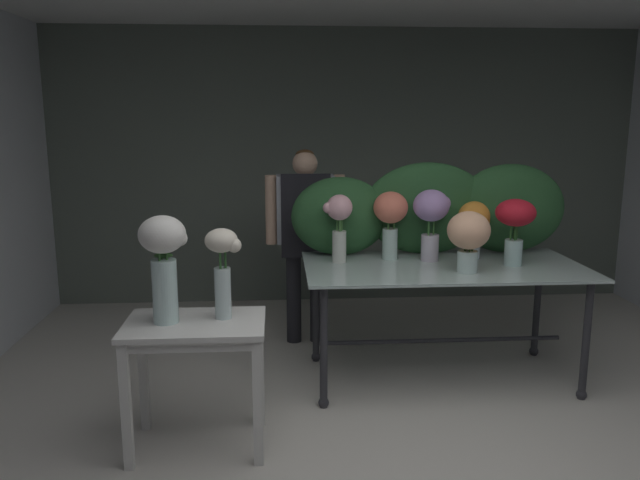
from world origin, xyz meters
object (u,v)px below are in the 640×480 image
florist (305,225)px  vase_crimson_ranunculus (515,221)px  vase_cream_lisianthus_tall (223,264)px  vase_sunset_dahlias (474,223)px  display_table_glass (443,282)px  vase_white_roses_tall (163,258)px  vase_lilac_stock (432,215)px  vase_blush_tulips (339,221)px  side_table_white (196,340)px  vase_peach_roses (468,235)px  vase_coral_lilies (391,215)px

florist → vase_crimson_ranunculus: size_ratio=3.46×
vase_cream_lisianthus_tall → vase_sunset_dahlias: bearing=29.4°
display_table_glass → vase_white_roses_tall: bearing=-155.2°
vase_lilac_stock → vase_cream_lisianthus_tall: (-1.38, -0.90, -0.12)m
vase_blush_tulips → vase_cream_lisianthus_tall: bearing=-129.3°
vase_lilac_stock → vase_white_roses_tall: vase_lilac_stock is taller
display_table_glass → side_table_white: display_table_glass is taller
display_table_glass → vase_crimson_ranunculus: size_ratio=4.18×
florist → vase_white_roses_tall: bearing=-117.1°
vase_white_roses_tall → side_table_white: bearing=-0.8°
vase_white_roses_tall → vase_cream_lisianthus_tall: bearing=8.8°
vase_cream_lisianthus_tall → vase_blush_tulips: bearing=50.7°
side_table_white → vase_blush_tulips: vase_blush_tulips is taller
vase_peach_roses → vase_white_roses_tall: vase_white_roses_tall is taller
vase_peach_roses → vase_blush_tulips: 0.88m
vase_crimson_ranunculus → vase_sunset_dahlias: bearing=131.3°
side_table_white → vase_white_roses_tall: 0.49m
vase_lilac_stock → vase_coral_lilies: bearing=166.4°
vase_sunset_dahlias → vase_peach_roses: bearing=-112.3°
display_table_glass → vase_lilac_stock: bearing=113.9°
vase_sunset_dahlias → vase_cream_lisianthus_tall: size_ratio=0.81×
vase_coral_lilies → vase_cream_lisianthus_tall: size_ratio=0.96×
vase_crimson_ranunculus → vase_blush_tulips: bearing=172.1°
vase_crimson_ranunculus → vase_white_roses_tall: bearing=-160.9°
vase_peach_roses → vase_cream_lisianthus_tall: size_ratio=0.80×
vase_crimson_ranunculus → vase_cream_lisianthus_tall: (-1.91, -0.72, -0.09)m
vase_sunset_dahlias → vase_lilac_stock: 0.34m
side_table_white → display_table_glass: bearing=27.0°
vase_white_roses_tall → florist: bearing=62.9°
display_table_glass → vase_coral_lilies: vase_coral_lilies is taller
florist → vase_white_roses_tall: florist is taller
vase_blush_tulips → vase_cream_lisianthus_tall: 1.15m
side_table_white → vase_crimson_ranunculus: size_ratio=1.67×
vase_crimson_ranunculus → vase_cream_lisianthus_tall: bearing=-159.3°
vase_coral_lilies → florist: bearing=133.0°
display_table_glass → vase_crimson_ranunculus: vase_crimson_ranunculus is taller
vase_sunset_dahlias → vase_crimson_ranunculus: size_ratio=0.90×
vase_lilac_stock → vase_cream_lisianthus_tall: bearing=-147.0°
display_table_glass → vase_cream_lisianthus_tall: bearing=-152.1°
vase_coral_lilies → vase_cream_lisianthus_tall: 1.47m
side_table_white → vase_coral_lilies: (1.26, 1.01, 0.52)m
vase_coral_lilies → vase_lilac_stock: vase_lilac_stock is taller
side_table_white → vase_lilac_stock: bearing=31.7°
vase_cream_lisianthus_tall → vase_peach_roses: bearing=19.8°
display_table_glass → side_table_white: (-1.59, -0.81, -0.08)m
display_table_glass → vase_crimson_ranunculus: (0.47, -0.04, 0.42)m
vase_crimson_ranunculus → florist: bearing=148.2°
vase_coral_lilies → vase_peach_roses: (0.43, -0.41, -0.07)m
vase_sunset_dahlias → vase_peach_roses: size_ratio=1.02×
florist → vase_crimson_ranunculus: 1.64m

